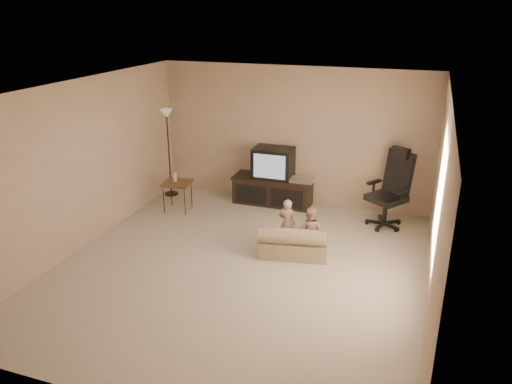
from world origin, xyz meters
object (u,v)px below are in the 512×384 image
(tv_stand, at_px, (273,181))
(child_sofa, at_px, (293,243))
(office_chair, at_px, (390,199))
(toddler_right, at_px, (310,231))
(floor_lamp, at_px, (168,133))
(toddler_left, at_px, (287,224))
(side_table, at_px, (177,183))

(tv_stand, relative_size, child_sofa, 1.39)
(office_chair, bearing_deg, toddler_right, -89.10)
(child_sofa, distance_m, toddler_right, 0.31)
(floor_lamp, xyz_separation_m, toddler_left, (2.75, -1.43, -0.83))
(toddler_left, bearing_deg, side_table, -14.25)
(office_chair, xyz_separation_m, child_sofa, (-1.22, -1.58, -0.28))
(office_chair, xyz_separation_m, toddler_right, (-0.99, -1.47, -0.10))
(side_table, bearing_deg, floor_lamp, 126.57)
(side_table, height_order, toddler_right, toddler_right)
(floor_lamp, distance_m, toddler_left, 3.21)
(side_table, relative_size, floor_lamp, 0.43)
(floor_lamp, xyz_separation_m, toddler_right, (3.13, -1.56, -0.84))
(office_chair, relative_size, toddler_left, 1.70)
(floor_lamp, bearing_deg, side_table, -53.43)
(office_chair, xyz_separation_m, floor_lamp, (-4.13, 0.10, 0.75))
(office_chair, xyz_separation_m, toddler_left, (-1.37, -1.34, -0.09))
(child_sofa, bearing_deg, floor_lamp, 139.69)
(tv_stand, distance_m, side_table, 1.76)
(floor_lamp, height_order, toddler_right, floor_lamp)
(side_table, relative_size, toddler_left, 0.93)
(tv_stand, relative_size, toddler_left, 1.92)
(side_table, distance_m, toddler_left, 2.38)
(toddler_right, bearing_deg, side_table, -11.86)
(side_table, bearing_deg, tv_stand, 30.25)
(tv_stand, distance_m, toddler_right, 2.10)
(side_table, height_order, toddler_left, toddler_left)
(floor_lamp, distance_m, child_sofa, 3.51)
(office_chair, relative_size, child_sofa, 1.23)
(child_sofa, height_order, toddler_right, toddler_right)
(tv_stand, distance_m, office_chair, 2.13)
(side_table, distance_m, child_sofa, 2.63)
(floor_lamp, relative_size, toddler_right, 2.21)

